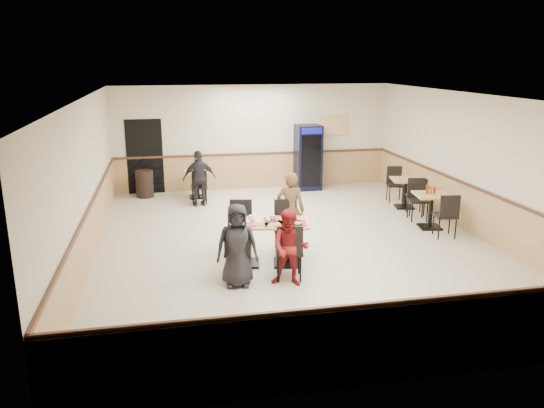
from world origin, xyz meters
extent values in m
plane|color=beige|center=(0.00, 0.00, 0.00)|extent=(10.00, 10.00, 0.00)
plane|color=silver|center=(0.00, 0.00, 3.00)|extent=(10.00, 10.00, 0.00)
plane|color=beige|center=(0.00, 5.00, 1.50)|extent=(8.00, 0.00, 8.00)
plane|color=beige|center=(0.00, -5.00, 1.50)|extent=(8.00, 0.00, 8.00)
plane|color=beige|center=(-4.00, 0.00, 1.50)|extent=(0.00, 10.00, 10.00)
plane|color=beige|center=(4.00, 0.00, 1.50)|extent=(0.00, 10.00, 10.00)
cube|color=tan|center=(0.00, 4.99, 0.50)|extent=(7.98, 0.03, 1.00)
cube|color=tan|center=(3.98, 0.00, 0.50)|extent=(0.03, 9.98, 1.00)
cube|color=#472B19|center=(0.00, 4.97, 1.03)|extent=(7.98, 0.04, 0.06)
cube|color=black|center=(-3.10, 4.98, 1.05)|extent=(1.00, 0.02, 2.10)
cube|color=orange|center=(2.40, 4.96, 1.80)|extent=(0.85, 0.02, 0.60)
cube|color=black|center=(-1.16, -0.94, 0.02)|extent=(0.58, 0.58, 0.04)
cylinder|color=black|center=(-1.16, -0.94, 0.42)|extent=(0.10, 0.10, 0.75)
cube|color=tan|center=(-1.16, -0.94, 0.80)|extent=(0.90, 0.90, 0.04)
cube|color=black|center=(-0.40, -1.08, 0.02)|extent=(0.58, 0.58, 0.04)
cylinder|color=black|center=(-0.40, -1.08, 0.42)|extent=(0.10, 0.10, 0.75)
cube|color=tan|center=(-0.40, -1.08, 0.80)|extent=(0.90, 0.90, 0.04)
imported|color=black|center=(-1.44, -1.84, 0.71)|extent=(0.74, 0.52, 1.42)
imported|color=maroon|center=(-0.57, -2.00, 0.66)|extent=(0.78, 0.70, 1.32)
imported|color=brown|center=(-0.13, -0.17, 0.78)|extent=(0.67, 0.55, 1.56)
imported|color=black|center=(-1.70, 3.36, 0.73)|extent=(0.89, 0.46, 1.45)
cube|color=red|center=(-1.24, -1.06, 0.84)|extent=(0.55, 0.45, 0.02)
cube|color=red|center=(-0.43, -1.24, 0.84)|extent=(0.55, 0.45, 0.02)
cube|color=red|center=(-0.43, -0.94, 0.84)|extent=(0.55, 0.45, 0.02)
cube|color=red|center=(-0.34, -1.21, 0.84)|extent=(0.55, 0.45, 0.02)
cylinder|color=white|center=(-0.92, -1.18, 0.83)|extent=(0.25, 0.25, 0.01)
cube|color=#C8834E|center=(-0.92, -1.18, 0.84)|extent=(0.34, 0.29, 0.02)
cylinder|color=white|center=(-0.71, -1.24, 0.83)|extent=(0.25, 0.25, 0.01)
cube|color=#C8834E|center=(-0.71, -1.24, 0.84)|extent=(0.30, 0.21, 0.02)
cylinder|color=white|center=(-1.29, -1.05, 0.83)|extent=(0.25, 0.25, 0.01)
cube|color=#C8834E|center=(-1.29, -1.05, 0.84)|extent=(0.31, 0.23, 0.02)
cylinder|color=white|center=(-0.43, -0.90, 0.83)|extent=(0.25, 0.25, 0.01)
cube|color=#C8834E|center=(-0.43, -0.90, 0.84)|extent=(0.34, 0.29, 0.02)
cylinder|color=white|center=(-0.31, -1.20, 0.83)|extent=(0.25, 0.25, 0.01)
cube|color=#C8834E|center=(-0.31, -1.20, 0.84)|extent=(0.34, 0.32, 0.02)
cylinder|color=silver|center=(-1.37, -1.18, 0.88)|extent=(0.09, 0.09, 0.11)
cylinder|color=silver|center=(-1.36, -0.79, 0.88)|extent=(0.09, 0.09, 0.11)
cylinder|color=silver|center=(-1.04, -0.90, 0.88)|extent=(0.09, 0.09, 0.11)
cylinder|color=silver|center=(-1.16, -1.25, 0.88)|extent=(0.09, 0.09, 0.11)
cylinder|color=silver|center=(-1.18, -1.14, 0.88)|extent=(0.09, 0.09, 0.11)
cylinder|color=silver|center=(-0.65, -1.03, 0.89)|extent=(0.07, 0.07, 0.12)
cylinder|color=silver|center=(-0.72, -0.96, 0.89)|extent=(0.07, 0.07, 0.12)
ellipsoid|color=silver|center=(-0.76, -1.03, 0.88)|extent=(0.17, 0.17, 0.11)
cube|color=black|center=(3.26, 0.42, 0.02)|extent=(0.54, 0.54, 0.04)
cylinder|color=black|center=(3.26, 0.42, 0.40)|extent=(0.09, 0.09, 0.72)
cube|color=tan|center=(3.26, 0.42, 0.77)|extent=(0.84, 0.84, 0.04)
cube|color=black|center=(3.43, 2.11, 0.02)|extent=(0.53, 0.53, 0.04)
cylinder|color=black|center=(3.43, 2.11, 0.38)|extent=(0.09, 0.09, 0.68)
cube|color=tan|center=(3.43, 2.11, 0.73)|extent=(0.83, 0.83, 0.04)
cylinder|color=#9F1B0B|center=(3.16, 0.47, 0.89)|extent=(0.06, 0.06, 0.20)
cylinder|color=#BA5B18|center=(3.25, 0.47, 0.87)|extent=(0.06, 0.06, 0.17)
cylinder|color=#9F1B0B|center=(3.34, 0.47, 0.86)|extent=(0.05, 0.05, 0.14)
cube|color=black|center=(-1.70, 4.20, 0.02)|extent=(0.45, 0.45, 0.04)
cylinder|color=black|center=(-1.70, 4.20, 0.38)|extent=(0.09, 0.09, 0.68)
cube|color=tan|center=(-1.70, 4.20, 0.73)|extent=(0.70, 0.70, 0.04)
cube|color=black|center=(1.53, 4.60, 0.94)|extent=(0.71, 0.69, 1.87)
cube|color=black|center=(1.53, 4.24, 0.89)|extent=(0.57, 0.02, 1.48)
cube|color=#0C0F8A|center=(1.53, 4.24, 1.76)|extent=(0.59, 0.02, 0.18)
cylinder|color=black|center=(-3.14, 4.55, 0.37)|extent=(0.47, 0.47, 0.75)
camera|label=1|loc=(-2.52, -10.09, 3.71)|focal=35.00mm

